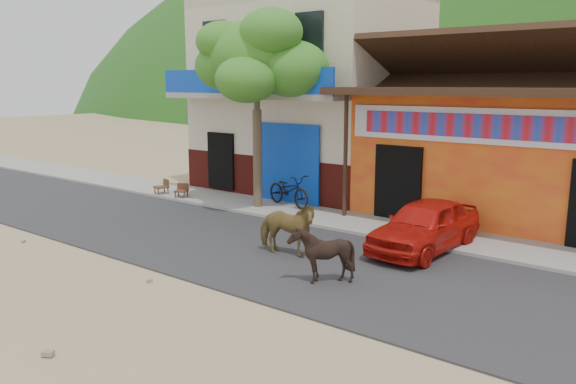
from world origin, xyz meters
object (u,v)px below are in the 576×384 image
red_car (425,225)px  cafe_chair_left (161,180)px  scooter (289,190)px  cow_dark (321,254)px  cow_tan (287,228)px  cafe_chair_right (181,185)px  tree (257,110)px

red_car → cafe_chair_left: bearing=-179.1°
scooter → cow_dark: bearing=-122.3°
cow_tan → scooter: size_ratio=0.78×
red_car → cafe_chair_left: red_car is taller
cow_tan → cow_dark: 1.91m
cafe_chair_left → cafe_chair_right: (1.03, 0.00, -0.04)m
red_car → cafe_chair_right: size_ratio=4.19×
cow_tan → cafe_chair_right: (-6.65, 2.77, -0.13)m
tree → cow_dark: bearing=-38.8°
cow_dark → scooter: size_ratio=0.60×
cow_tan → cafe_chair_right: size_ratio=1.76×
cow_dark → tree: bearing=-129.4°
red_car → scooter: 5.50m
red_car → cafe_chair_left: (-10.01, 0.50, -0.06)m
red_car → tree: bearing=174.3°
cow_dark → cafe_chair_right: 9.10m
cow_dark → cafe_chair_left: cow_dark is taller
cow_tan → cow_dark: (1.63, -0.99, -0.06)m
red_car → cafe_chair_left: size_ratio=3.81×
cow_dark → scooter: cow_dark is taller
tree → cafe_chair_right: (-2.98, -0.50, -2.58)m
tree → cafe_chair_left: size_ratio=6.43×
cafe_chair_left → scooter: bearing=32.7°
tree → cow_tan: (3.67, -3.27, -2.45)m
tree → scooter: size_ratio=3.11×
red_car → cafe_chair_right: 9.00m
cafe_chair_right → red_car: bearing=-31.5°
cow_dark → cafe_chair_right: size_ratio=1.36×
tree → cow_tan: size_ratio=4.01×
tree → cow_tan: bearing=-41.7°
cow_tan → cafe_chair_left: bearing=57.4°
cow_dark → cafe_chair_left: size_ratio=1.24×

